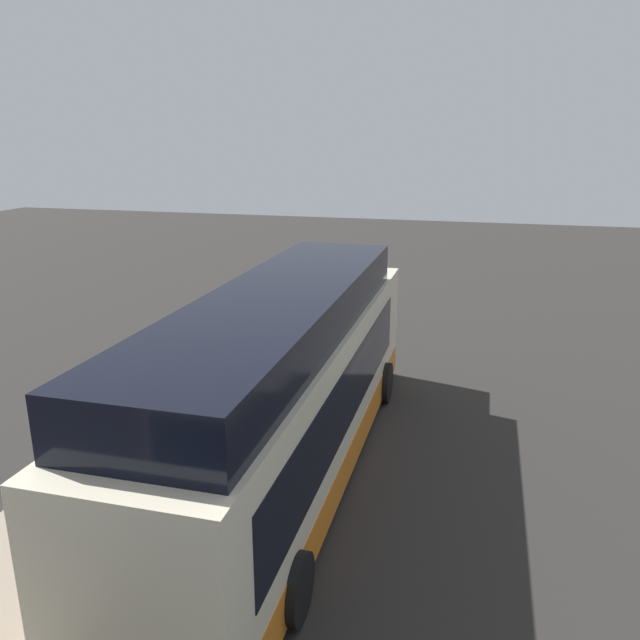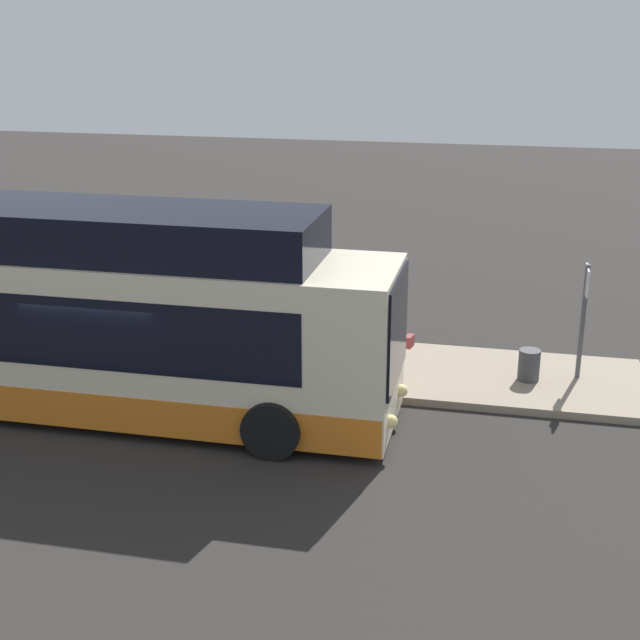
# 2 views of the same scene
# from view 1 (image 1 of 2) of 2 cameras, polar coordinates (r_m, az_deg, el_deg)

# --- Properties ---
(ground) EXTENTS (80.00, 80.00, 0.00)m
(ground) POSITION_cam_1_polar(r_m,az_deg,el_deg) (13.81, -0.95, -12.31)
(ground) COLOR #2B2826
(platform) EXTENTS (20.00, 3.14, 0.16)m
(platform) POSITION_cam_1_polar(r_m,az_deg,el_deg) (14.85, -13.00, -10.23)
(platform) COLOR gray
(platform) RESTS_ON ground
(bus_lead) EXTENTS (12.34, 2.80, 4.00)m
(bus_lead) POSITION_cam_1_polar(r_m,az_deg,el_deg) (12.24, -2.93, -6.82)
(bus_lead) COLOR beige
(bus_lead) RESTS_ON ground
(passenger_boarding) EXTENTS (0.63, 0.49, 1.63)m
(passenger_boarding) POSITION_cam_1_polar(r_m,az_deg,el_deg) (15.21, -16.10, -5.88)
(passenger_boarding) COLOR silver
(passenger_boarding) RESTS_ON platform
(passenger_waiting) EXTENTS (0.57, 0.41, 1.86)m
(passenger_waiting) POSITION_cam_1_polar(r_m,az_deg,el_deg) (18.41, -4.04, -0.81)
(passenger_waiting) COLOR #2D2D33
(passenger_waiting) RESTS_ON platform
(passenger_with_bags) EXTENTS (0.50, 0.50, 1.86)m
(passenger_with_bags) POSITION_cam_1_polar(r_m,az_deg,el_deg) (16.28, -9.35, -3.38)
(passenger_with_bags) COLOR #2D2D33
(passenger_with_bags) RESTS_ON platform
(suitcase) EXTENTS (0.40, 0.21, 0.95)m
(suitcase) POSITION_cam_1_polar(r_m,az_deg,el_deg) (16.88, -10.71, -5.13)
(suitcase) COLOR black
(suitcase) RESTS_ON platform
(sign_post) EXTENTS (0.10, 0.72, 2.41)m
(sign_post) POSITION_cam_1_polar(r_m,az_deg,el_deg) (21.92, -3.46, 3.44)
(sign_post) COLOR #4C4C51
(sign_post) RESTS_ON platform
(trash_bin) EXTENTS (0.44, 0.44, 0.65)m
(trash_bin) POSITION_cam_1_polar(r_m,az_deg,el_deg) (21.21, -3.32, -0.43)
(trash_bin) COLOR #3F3F44
(trash_bin) RESTS_ON platform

